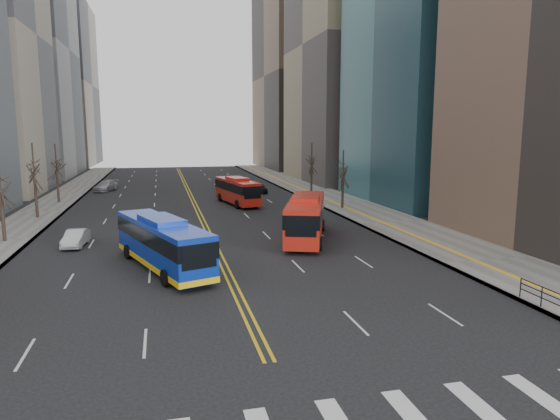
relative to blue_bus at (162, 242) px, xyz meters
name	(u,v)px	position (x,y,z in m)	size (l,w,h in m)	color
sidewalk_right	(339,202)	(21.37, 25.54, -1.68)	(7.00, 130.00, 0.15)	slate
sidewalk_left	(41,212)	(-12.63, 25.54, -1.68)	(5.00, 130.00, 0.15)	slate
centerline	(191,196)	(3.87, 35.54, -1.75)	(0.55, 100.00, 0.01)	gold
office_towers	(182,30)	(4.00, 49.05, 22.17)	(83.00, 134.00, 58.00)	gray
street_trees	(123,174)	(-3.31, 15.10, 3.11)	(35.20, 47.20, 7.60)	black
blue_bus	(162,242)	(0.00, 0.00, 0.00)	(6.16, 11.63, 3.36)	#0B2BA8
red_bus_near	(306,215)	(11.35, 6.19, 0.24)	(6.31, 11.54, 3.59)	red
red_bus_far	(237,189)	(8.85, 26.72, 0.06)	(4.22, 10.44, 3.25)	red
car_white	(76,238)	(-6.45, 7.91, -1.12)	(1.35, 3.87, 1.28)	silver
car_dark_mid	(258,187)	(13.32, 36.95, -0.99)	(1.81, 4.51, 1.54)	black
car_silver	(106,186)	(-7.84, 44.15, -1.01)	(2.10, 5.16, 1.50)	#A8A9AE
car_dark_far	(231,178)	(11.79, 53.76, -1.23)	(1.77, 3.84, 1.07)	black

